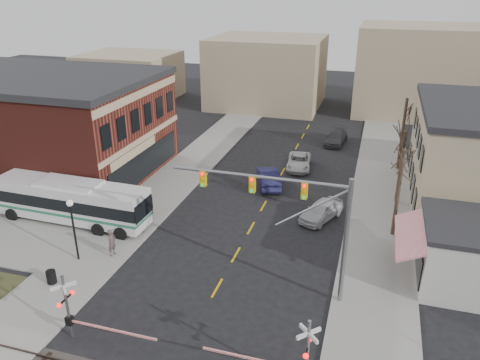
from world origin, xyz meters
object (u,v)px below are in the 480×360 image
pedestrian_near (112,242)px  rr_crossing_east (298,354)px  car_d (336,138)px  car_b (268,177)px  rr_crossing_west (74,309)px  car_c (299,162)px  street_lamp (72,218)px  pedestrian_far (115,215)px  trash_bin (51,277)px  car_a (321,210)px  transit_bus (71,201)px  traffic_signal_mast (297,209)px

pedestrian_near → rr_crossing_east: bearing=-109.6°
car_d → car_b: bearing=-102.8°
rr_crossing_west → car_c: rr_crossing_west is taller
car_c → car_d: size_ratio=1.00×
street_lamp → pedestrian_far: street_lamp is taller
car_d → trash_bin: bearing=-107.5°
car_c → car_a: bearing=-77.0°
transit_bus → pedestrian_near: size_ratio=6.48×
transit_bus → street_lamp: (3.62, -4.73, 1.46)m
car_d → rr_crossing_west: bearing=-99.1°
rr_crossing_west → rr_crossing_east: 11.77m
car_c → car_d: car_d is taller
rr_crossing_west → car_b: bearing=77.4°
transit_bus → traffic_signal_mast: 19.25m
rr_crossing_west → trash_bin: size_ratio=6.46×
rr_crossing_west → car_a: 20.42m
traffic_signal_mast → rr_crossing_west: (-10.28, -7.21, -3.79)m
car_c → trash_bin: bearing=-121.9°
traffic_signal_mast → trash_bin: size_ratio=12.07×
rr_crossing_west → car_d: size_ratio=1.13×
car_a → rr_crossing_west: bearing=-97.3°
transit_bus → traffic_signal_mast: traffic_signal_mast is taller
transit_bus → car_b: (13.17, 11.28, -1.02)m
car_a → car_b: bearing=161.4°
car_b → car_d: car_b is taller
trash_bin → car_b: (9.52, 18.86, 0.28)m
transit_bus → traffic_signal_mast: (18.40, -4.10, 3.91)m
car_d → pedestrian_far: bearing=-113.7°
traffic_signal_mast → rr_crossing_west: size_ratio=1.87×
street_lamp → pedestrian_far: 5.41m
street_lamp → car_a: (15.16, 10.80, -2.53)m
trash_bin → car_c: 26.65m
trash_bin → car_b: size_ratio=0.17×
transit_bus → trash_bin: bearing=-64.3°
pedestrian_far → pedestrian_near: bearing=-93.6°
rr_crossing_west → rr_crossing_east: size_ratio=1.00×
street_lamp → car_d: (14.32, 30.10, -2.59)m
car_a → pedestrian_near: bearing=-119.4°
street_lamp → car_a: street_lamp is taller
trash_bin → pedestrian_far: size_ratio=0.46×
street_lamp → pedestrian_far: bearing=89.7°
car_c → street_lamp: bearing=-124.9°
trash_bin → pedestrian_near: (1.99, 3.98, 0.56)m
car_b → street_lamp: bearing=38.6°
pedestrian_near → trash_bin: bearing=161.8°
pedestrian_near → pedestrian_far: size_ratio=1.05×
car_a → car_b: car_b is taller
car_b → pedestrian_near: pedestrian_near is taller
car_b → pedestrian_near: size_ratio=2.56×
street_lamp → car_a: 18.78m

